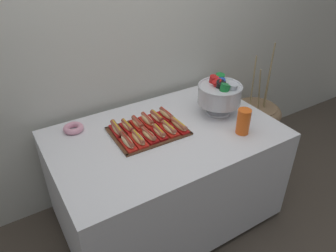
{
  "coord_description": "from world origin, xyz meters",
  "views": [
    {
      "loc": [
        -0.91,
        -1.51,
        1.96
      ],
      "look_at": [
        0.02,
        0.0,
        0.82
      ],
      "focal_mm": 34.11,
      "sensor_mm": 36.0,
      "label": 1
    }
  ],
  "objects_px": {
    "hot_dog_2": "(149,135)",
    "hot_dog_5": "(179,125)",
    "hot_dog_4": "(169,129)",
    "punch_bowl": "(220,93)",
    "hot_dog_7": "(128,127)",
    "hot_dog_0": "(127,142)",
    "serving_tray": "(148,131)",
    "hot_dog_9": "(147,120)",
    "hot_dog_10": "(157,118)",
    "donut": "(73,128)",
    "hot_dog_11": "(166,115)",
    "cup_stack": "(243,121)",
    "buffet_table": "(166,175)",
    "hot_dog_3": "(159,132)",
    "floor_vase": "(252,132)",
    "hot_dog_8": "(138,123)",
    "hot_dog_1": "(138,139)",
    "hot_dog_6": "(117,129)"
  },
  "relations": [
    {
      "from": "hot_dog_2",
      "to": "hot_dog_5",
      "type": "relative_size",
      "value": 0.88
    },
    {
      "from": "hot_dog_4",
      "to": "punch_bowl",
      "type": "distance_m",
      "value": 0.47
    },
    {
      "from": "hot_dog_2",
      "to": "hot_dog_7",
      "type": "relative_size",
      "value": 1.02
    },
    {
      "from": "hot_dog_0",
      "to": "hot_dog_2",
      "type": "bearing_deg",
      "value": -1.08
    },
    {
      "from": "serving_tray",
      "to": "hot_dog_9",
      "type": "xyz_separation_m",
      "value": [
        0.04,
        0.08,
        0.03
      ]
    },
    {
      "from": "hot_dog_10",
      "to": "donut",
      "type": "relative_size",
      "value": 1.21
    },
    {
      "from": "hot_dog_11",
      "to": "cup_stack",
      "type": "height_order",
      "value": "cup_stack"
    },
    {
      "from": "buffet_table",
      "to": "hot_dog_2",
      "type": "xyz_separation_m",
      "value": [
        -0.13,
        -0.01,
        0.4
      ]
    },
    {
      "from": "hot_dog_10",
      "to": "hot_dog_3",
      "type": "bearing_deg",
      "value": -115.52
    },
    {
      "from": "hot_dog_2",
      "to": "floor_vase",
      "type": "bearing_deg",
      "value": 11.32
    },
    {
      "from": "floor_vase",
      "to": "cup_stack",
      "type": "xyz_separation_m",
      "value": [
        -0.68,
        -0.5,
        0.6
      ]
    },
    {
      "from": "hot_dog_4",
      "to": "hot_dog_8",
      "type": "bearing_deg",
      "value": 131.19
    },
    {
      "from": "hot_dog_9",
      "to": "floor_vase",
      "type": "bearing_deg",
      "value": 4.2
    },
    {
      "from": "hot_dog_9",
      "to": "hot_dog_1",
      "type": "bearing_deg",
      "value": -133.35
    },
    {
      "from": "hot_dog_8",
      "to": "hot_dog_9",
      "type": "bearing_deg",
      "value": -1.08
    },
    {
      "from": "hot_dog_11",
      "to": "buffet_table",
      "type": "bearing_deg",
      "value": -122.73
    },
    {
      "from": "buffet_table",
      "to": "hot_dog_5",
      "type": "height_order",
      "value": "hot_dog_5"
    },
    {
      "from": "hot_dog_6",
      "to": "hot_dog_8",
      "type": "xyz_separation_m",
      "value": [
        0.15,
        -0.0,
        -0.0
      ]
    },
    {
      "from": "hot_dog_6",
      "to": "donut",
      "type": "distance_m",
      "value": 0.3
    },
    {
      "from": "hot_dog_10",
      "to": "hot_dog_7",
      "type": "bearing_deg",
      "value": 178.92
    },
    {
      "from": "hot_dog_0",
      "to": "hot_dog_4",
      "type": "xyz_separation_m",
      "value": [
        0.3,
        -0.01,
        -0.0
      ]
    },
    {
      "from": "buffet_table",
      "to": "donut",
      "type": "distance_m",
      "value": 0.73
    },
    {
      "from": "buffet_table",
      "to": "hot_dog_3",
      "type": "height_order",
      "value": "hot_dog_3"
    },
    {
      "from": "hot_dog_10",
      "to": "hot_dog_11",
      "type": "height_order",
      "value": "hot_dog_11"
    },
    {
      "from": "buffet_table",
      "to": "hot_dog_10",
      "type": "xyz_separation_m",
      "value": [
        0.02,
        0.15,
        0.4
      ]
    },
    {
      "from": "donut",
      "to": "hot_dog_5",
      "type": "bearing_deg",
      "value": -30.67
    },
    {
      "from": "hot_dog_2",
      "to": "hot_dog_9",
      "type": "xyz_separation_m",
      "value": [
        0.08,
        0.16,
        0.0
      ]
    },
    {
      "from": "hot_dog_2",
      "to": "serving_tray",
      "type": "bearing_deg",
      "value": 64.48
    },
    {
      "from": "hot_dog_5",
      "to": "hot_dog_11",
      "type": "height_order",
      "value": "hot_dog_5"
    },
    {
      "from": "hot_dog_4",
      "to": "donut",
      "type": "height_order",
      "value": "hot_dog_4"
    },
    {
      "from": "floor_vase",
      "to": "hot_dog_4",
      "type": "relative_size",
      "value": 6.95
    },
    {
      "from": "hot_dog_10",
      "to": "hot_dog_11",
      "type": "bearing_deg",
      "value": -1.08
    },
    {
      "from": "floor_vase",
      "to": "cup_stack",
      "type": "bearing_deg",
      "value": -143.57
    },
    {
      "from": "floor_vase",
      "to": "hot_dog_7",
      "type": "relative_size",
      "value": 7.33
    },
    {
      "from": "hot_dog_8",
      "to": "hot_dog_4",
      "type": "bearing_deg",
      "value": -48.81
    },
    {
      "from": "hot_dog_10",
      "to": "cup_stack",
      "type": "height_order",
      "value": "cup_stack"
    },
    {
      "from": "hot_dog_7",
      "to": "hot_dog_3",
      "type": "bearing_deg",
      "value": -48.81
    },
    {
      "from": "serving_tray",
      "to": "hot_dog_2",
      "type": "distance_m",
      "value": 0.1
    },
    {
      "from": "hot_dog_9",
      "to": "hot_dog_6",
      "type": "bearing_deg",
      "value": 178.92
    },
    {
      "from": "hot_dog_6",
      "to": "hot_dog_8",
      "type": "distance_m",
      "value": 0.15
    },
    {
      "from": "serving_tray",
      "to": "cup_stack",
      "type": "distance_m",
      "value": 0.63
    },
    {
      "from": "buffet_table",
      "to": "hot_dog_1",
      "type": "relative_size",
      "value": 8.57
    },
    {
      "from": "floor_vase",
      "to": "hot_dog_9",
      "type": "relative_size",
      "value": 6.52
    },
    {
      "from": "floor_vase",
      "to": "hot_dog_2",
      "type": "height_order",
      "value": "floor_vase"
    },
    {
      "from": "buffet_table",
      "to": "hot_dog_1",
      "type": "xyz_separation_m",
      "value": [
        -0.21,
        -0.01,
        0.4
      ]
    },
    {
      "from": "serving_tray",
      "to": "hot_dog_8",
      "type": "relative_size",
      "value": 3.04
    },
    {
      "from": "floor_vase",
      "to": "hot_dog_7",
      "type": "height_order",
      "value": "floor_vase"
    },
    {
      "from": "floor_vase",
      "to": "hot_dog_2",
      "type": "relative_size",
      "value": 7.18
    },
    {
      "from": "hot_dog_7",
      "to": "hot_dog_8",
      "type": "bearing_deg",
      "value": -1.08
    },
    {
      "from": "hot_dog_6",
      "to": "hot_dog_7",
      "type": "height_order",
      "value": "hot_dog_6"
    }
  ]
}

